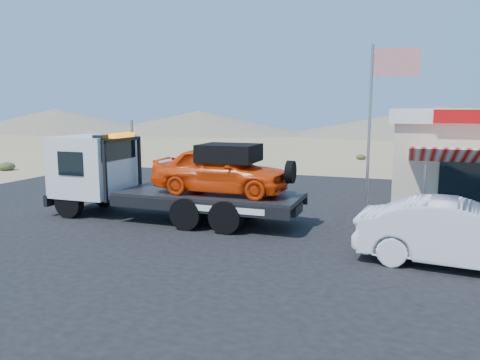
{
  "coord_description": "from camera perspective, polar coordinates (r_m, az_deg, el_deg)",
  "views": [
    {
      "loc": [
        5.96,
        -11.97,
        3.94
      ],
      "look_at": [
        0.6,
        2.91,
        1.5
      ],
      "focal_mm": 35.0,
      "sensor_mm": 36.0,
      "label": 1
    }
  ],
  "objects": [
    {
      "name": "white_sedan",
      "position": [
        12.87,
        25.27,
        -6.01
      ],
      "size": [
        5.15,
        2.23,
        1.65
      ],
      "primitive_type": "imported",
      "rotation": [
        0.0,
        0.0,
        1.47
      ],
      "color": "silver",
      "rests_on": "asphalt_lot"
    },
    {
      "name": "flagpole",
      "position": [
        16.51,
        16.38,
        7.81
      ],
      "size": [
        1.55,
        0.1,
        6.0
      ],
      "color": "#99999E",
      "rests_on": "asphalt_lot"
    },
    {
      "name": "asphalt_lot",
      "position": [
        15.98,
        4.85,
        -5.5
      ],
      "size": [
        32.0,
        24.0,
        0.02
      ],
      "primitive_type": "cube",
      "color": "black",
      "rests_on": "ground"
    },
    {
      "name": "tow_truck",
      "position": [
        16.72,
        -9.05,
        0.71
      ],
      "size": [
        9.05,
        2.68,
        3.02
      ],
      "color": "black",
      "rests_on": "asphalt_lot"
    },
    {
      "name": "distant_hills",
      "position": [
        68.97,
        6.66,
        7.0
      ],
      "size": [
        126.0,
        48.0,
        4.2
      ],
      "color": "#726B59",
      "rests_on": "ground"
    },
    {
      "name": "desert_scrub",
      "position": [
        29.03,
        -24.89,
        0.76
      ],
      "size": [
        23.83,
        32.38,
        0.78
      ],
      "color": "#3B4022",
      "rests_on": "ground"
    },
    {
      "name": "ground",
      "position": [
        13.94,
        -6.46,
        -7.7
      ],
      "size": [
        120.0,
        120.0,
        0.0
      ],
      "primitive_type": "plane",
      "color": "#9F815A",
      "rests_on": "ground"
    }
  ]
}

